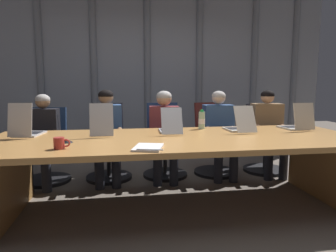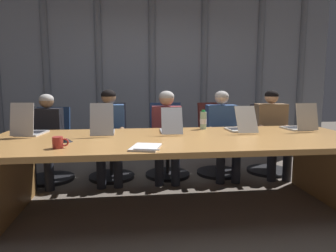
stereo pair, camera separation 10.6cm
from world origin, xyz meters
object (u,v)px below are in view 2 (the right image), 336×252
(person_center, at_px, (167,129))
(water_bottle_primary, at_px, (203,120))
(office_chair_right_end, at_px, (268,146))
(person_right_mid, at_px, (223,128))
(laptop_right_mid, at_px, (240,126))
(laptop_center, at_px, (171,128))
(laptop_right_end, at_px, (300,125))
(office_chair_left_end, at_px, (51,153))
(person_left_end, at_px, (46,134))
(office_chair_center, at_px, (167,148))
(spiral_notepad, at_px, (146,147))
(conference_mic_left_side, at_px, (67,140))
(office_chair_left_mid, at_px, (111,150))
(office_chair_right_mid, at_px, (217,147))
(laptop_left_end, at_px, (29,129))
(person_right_end, at_px, (273,127))
(laptop_left_mid, at_px, (103,128))
(person_left_mid, at_px, (109,130))

(person_center, height_order, water_bottle_primary, person_center)
(office_chair_right_end, xyz_separation_m, person_right_mid, (-0.72, -0.16, 0.30))
(laptop_right_mid, height_order, person_right_mid, person_right_mid)
(laptop_center, height_order, laptop_right_end, laptop_right_end)
(laptop_center, bearing_deg, office_chair_right_end, -58.50)
(office_chair_left_end, relative_size, person_left_end, 0.84)
(office_chair_left_end, relative_size, office_chair_center, 0.95)
(spiral_notepad, bearing_deg, laptop_center, 84.04)
(laptop_right_mid, height_order, office_chair_center, laptop_right_mid)
(office_chair_center, height_order, conference_mic_left_side, office_chair_center)
(office_chair_left_end, distance_m, person_left_end, 0.32)
(office_chair_left_end, height_order, person_center, person_center)
(office_chair_left_mid, distance_m, spiral_notepad, 1.69)
(laptop_right_mid, height_order, office_chair_right_mid, laptop_right_mid)
(laptop_right_mid, bearing_deg, office_chair_right_mid, -1.27)
(laptop_center, relative_size, person_left_end, 0.42)
(office_chair_right_mid, height_order, water_bottle_primary, office_chair_right_mid)
(office_chair_right_mid, relative_size, person_center, 0.85)
(laptop_left_end, distance_m, person_right_end, 3.03)
(laptop_left_end, relative_size, office_chair_left_mid, 0.44)
(laptop_left_mid, height_order, water_bottle_primary, laptop_left_mid)
(person_left_end, bearing_deg, laptop_center, 68.23)
(laptop_right_end, xyz_separation_m, person_right_mid, (-0.70, 0.65, -0.13))
(laptop_left_end, bearing_deg, office_chair_right_end, -66.95)
(water_bottle_primary, height_order, spiral_notepad, water_bottle_primary)
(laptop_left_end, relative_size, water_bottle_primary, 1.95)
(person_left_mid, distance_m, water_bottle_primary, 1.21)
(office_chair_center, distance_m, spiral_notepad, 1.69)
(person_center, bearing_deg, laptop_left_end, -61.52)
(person_right_end, height_order, spiral_notepad, person_right_end)
(office_chair_left_end, xyz_separation_m, person_right_end, (2.96, -0.16, 0.30))
(person_left_mid, bearing_deg, laptop_right_end, 71.05)
(person_left_end, bearing_deg, person_left_mid, 92.92)
(laptop_left_end, xyz_separation_m, water_bottle_primary, (1.88, 0.20, 0.04))
(laptop_center, bearing_deg, person_left_mid, 49.33)
(person_left_mid, bearing_deg, person_right_mid, 87.63)
(person_right_mid, bearing_deg, office_chair_left_mid, -95.01)
(office_chair_right_end, bearing_deg, office_chair_left_end, -84.12)
(office_chair_right_mid, bearing_deg, person_right_end, 67.60)
(person_center, bearing_deg, water_bottle_primary, 45.53)
(laptop_right_end, height_order, person_right_end, person_right_end)
(laptop_right_mid, relative_size, person_center, 0.41)
(laptop_left_mid, bearing_deg, office_chair_right_mid, -61.80)
(spiral_notepad, bearing_deg, person_left_mid, 121.03)
(laptop_left_end, bearing_deg, laptop_left_mid, -85.03)
(office_chair_left_mid, height_order, office_chair_right_mid, office_chair_left_mid)
(laptop_right_end, height_order, office_chair_center, laptop_right_end)
(person_right_end, height_order, water_bottle_primary, person_right_end)
(office_chair_center, distance_m, person_center, 0.34)
(office_chair_left_mid, height_order, spiral_notepad, office_chair_left_mid)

